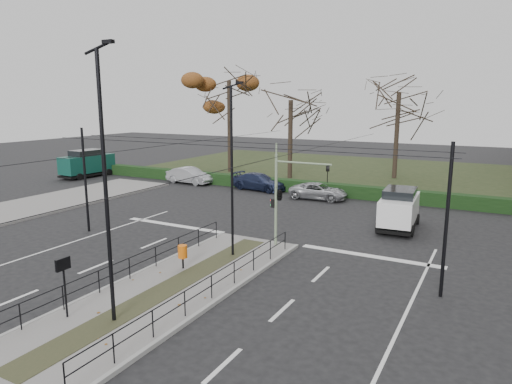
# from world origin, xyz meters

# --- Properties ---
(ground) EXTENTS (140.00, 140.00, 0.00)m
(ground) POSITION_xyz_m (0.00, 0.00, 0.00)
(ground) COLOR black
(ground) RESTS_ON ground
(median_island) EXTENTS (4.40, 15.00, 0.14)m
(median_island) POSITION_xyz_m (0.00, -2.50, 0.07)
(median_island) COLOR slate
(median_island) RESTS_ON ground
(park) EXTENTS (38.00, 26.00, 0.10)m
(park) POSITION_xyz_m (-6.00, 32.00, 0.05)
(park) COLOR black
(park) RESTS_ON ground
(hedge) EXTENTS (38.00, 1.00, 1.00)m
(hedge) POSITION_xyz_m (-6.00, 18.60, 0.50)
(hedge) COLOR black
(hedge) RESTS_ON ground
(median_railing) EXTENTS (4.14, 13.24, 0.92)m
(median_railing) POSITION_xyz_m (0.00, -2.60, 0.98)
(median_railing) COLOR black
(median_railing) RESTS_ON median_island
(catenary) EXTENTS (20.00, 34.00, 6.00)m
(catenary) POSITION_xyz_m (0.00, 1.62, 3.42)
(catenary) COLOR black
(catenary) RESTS_ON ground
(traffic_light) EXTENTS (3.20, 1.84, 4.71)m
(traffic_light) POSITION_xyz_m (1.56, 4.50, 2.88)
(traffic_light) COLOR gray
(traffic_light) RESTS_ON median_island
(litter_bin) EXTENTS (0.41, 0.41, 1.06)m
(litter_bin) POSITION_xyz_m (-0.84, -0.56, 0.89)
(litter_bin) COLOR black
(litter_bin) RESTS_ON median_island
(info_panel) EXTENTS (0.12, 0.55, 2.12)m
(info_panel) POSITION_xyz_m (-1.50, -6.22, 1.81)
(info_panel) COLOR black
(info_panel) RESTS_ON median_island
(streetlamp_median_near) EXTENTS (0.76, 0.15, 9.07)m
(streetlamp_median_near) POSITION_xyz_m (0.14, -5.65, 4.75)
(streetlamp_median_near) COLOR black
(streetlamp_median_near) RESTS_ON median_island
(streetlamp_median_far) EXTENTS (0.68, 0.14, 8.17)m
(streetlamp_median_far) POSITION_xyz_m (0.20, 2.02, 4.29)
(streetlamp_median_far) COLOR black
(streetlamp_median_far) RESTS_ON median_island
(parked_car_second) EXTENTS (4.62, 1.88, 1.49)m
(parked_car_second) POSITION_xyz_m (-13.91, 17.66, 0.75)
(parked_car_second) COLOR #9FA1A7
(parked_car_second) RESTS_ON ground
(parked_car_third) EXTENTS (5.11, 2.58, 1.42)m
(parked_car_third) POSITION_xyz_m (-6.78, 17.94, 0.71)
(parked_car_third) COLOR #1B2340
(parked_car_third) RESTS_ON ground
(parked_car_fourth) EXTENTS (4.56, 2.28, 1.24)m
(parked_car_fourth) POSITION_xyz_m (-0.99, 16.79, 0.62)
(parked_car_fourth) COLOR #9FA1A7
(parked_car_fourth) RESTS_ON ground
(white_van) EXTENTS (2.30, 4.62, 2.41)m
(white_van) POSITION_xyz_m (6.17, 11.15, 1.26)
(white_van) COLOR white
(white_van) RESTS_ON ground
(green_van) EXTENTS (2.43, 5.62, 2.72)m
(green_van) POSITION_xyz_m (-25.24, 15.95, 1.40)
(green_van) COLOR #0D3B32
(green_van) RESTS_ON ground
(rust_tree) EXTENTS (8.55, 8.55, 12.45)m
(rust_tree) POSITION_xyz_m (-14.19, 25.25, 9.55)
(rust_tree) COLOR black
(rust_tree) RESTS_ON park
(bare_tree_center) EXTENTS (7.03, 7.03, 10.95)m
(bare_tree_center) POSITION_xyz_m (2.20, 29.27, 7.74)
(bare_tree_center) COLOR black
(bare_tree_center) RESTS_ON park
(bare_tree_near) EXTENTS (7.04, 7.04, 9.96)m
(bare_tree_near) POSITION_xyz_m (-6.86, 24.50, 7.04)
(bare_tree_near) COLOR black
(bare_tree_near) RESTS_ON park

